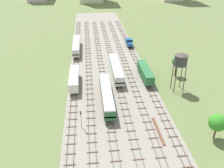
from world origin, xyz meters
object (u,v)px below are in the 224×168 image
Objects in this scene: freight_boxcar_right_mid at (145,72)px; diesel_railcar_far_left_far at (76,45)px; freight_boxcar_far_left_near at (74,78)px; signal_post_nearest at (81,117)px; diesel_railcar_centre_left_nearest at (107,95)px; water_tower at (181,60)px; shunter_loco_right_farther at (129,42)px; diesel_railcar_centre_midfar at (116,68)px.

diesel_railcar_far_left_far reaches higher than freight_boxcar_right_mid.
freight_boxcar_far_left_near is 21.70m from signal_post_nearest.
diesel_railcar_far_left_far is at bearing 129.33° from freight_boxcar_right_mid.
freight_boxcar_right_mid is (13.90, 13.18, -0.15)m from diesel_railcar_centre_left_nearest.
water_tower is 33.33m from signal_post_nearest.
diesel_railcar_far_left_far is 51.99m from signal_post_nearest.
shunter_loco_right_farther is at bearing 90.01° from freight_boxcar_right_mid.
water_tower reaches higher than freight_boxcar_far_left_near.
freight_boxcar_far_left_near is (-9.26, 11.08, -0.15)m from diesel_railcar_centre_left_nearest.
freight_boxcar_right_mid is 36.55m from diesel_railcar_far_left_far.
freight_boxcar_right_mid is at bearing -21.74° from diesel_railcar_centre_midfar.
water_tower is (31.14, -6.25, 7.44)m from freight_boxcar_far_left_near.
diesel_railcar_centre_left_nearest is at bearing -136.52° from freight_boxcar_right_mid.
diesel_railcar_centre_left_nearest is 42.47m from diesel_railcar_far_left_far.
diesel_railcar_centre_midfar is 28.23m from diesel_railcar_far_left_far.
shunter_loco_right_farther is at bearing 72.96° from diesel_railcar_centre_left_nearest.
diesel_railcar_far_left_far is at bearing 102.60° from diesel_railcar_centre_left_nearest.
signal_post_nearest is (2.31, -21.57, 0.74)m from freight_boxcar_far_left_near.
water_tower is (31.15, -36.62, 7.29)m from diesel_railcar_far_left_far.
shunter_loco_right_farther is at bearing 55.95° from freight_boxcar_far_left_near.
shunter_loco_right_farther is 42.02m from water_tower.
shunter_loco_right_farther is at bearing 101.16° from water_tower.
diesel_railcar_far_left_far is at bearing 92.55° from signal_post_nearest.
freight_boxcar_right_mid is at bearing 43.48° from diesel_railcar_centre_left_nearest.
water_tower is at bearing -49.62° from diesel_railcar_far_left_far.
freight_boxcar_far_left_near is at bearing -174.82° from freight_boxcar_right_mid.
freight_boxcar_right_mid is (23.16, 2.10, 0.00)m from freight_boxcar_far_left_near.
signal_post_nearest is at bearing -83.89° from freight_boxcar_far_left_near.
freight_boxcar_right_mid is at bearing 133.72° from water_tower.
diesel_railcar_centre_midfar is 1.00× the size of diesel_railcar_far_left_far.
freight_boxcar_right_mid is at bearing 48.63° from signal_post_nearest.
diesel_railcar_centre_left_nearest and diesel_railcar_far_left_far have the same top height.
signal_post_nearest is (-28.83, -15.32, -6.70)m from water_tower.
diesel_railcar_centre_midfar is at bearing -108.03° from shunter_loco_right_farther.
diesel_railcar_centre_midfar is (13.89, 5.80, 0.15)m from freight_boxcar_far_left_near.
diesel_railcar_far_left_far is 4.11× the size of signal_post_nearest.
shunter_loco_right_farther is 1.70× the size of signal_post_nearest.
diesel_railcar_far_left_far is at bearing 119.48° from diesel_railcar_centre_midfar.
freight_boxcar_far_left_near is 1.65× the size of shunter_loco_right_farther.
freight_boxcar_right_mid is 32.15m from shunter_loco_right_farther.
signal_post_nearest is (-20.85, -23.67, 0.74)m from freight_boxcar_right_mid.
diesel_railcar_far_left_far is at bearing 130.38° from water_tower.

